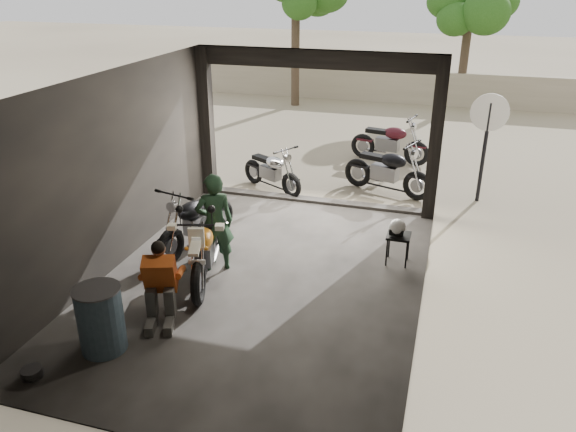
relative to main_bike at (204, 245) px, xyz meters
The scene contains 15 objects.
ground 1.10m from the main_bike, 11.72° to the left, with size 80.00×80.00×0.00m, color #7A6D56.
garage 1.33m from the main_bike, 39.37° to the left, with size 7.00×7.13×3.20m.
boundary_wall 14.21m from the main_bike, 86.40° to the left, with size 18.00×0.30×1.20m, color gray.
tree_right 14.95m from the main_bike, 75.41° to the left, with size 2.20×2.20×5.00m.
main_bike is the anchor object (origin of this frame).
left_bike 1.19m from the main_bike, 120.85° to the left, with size 0.74×1.80×1.22m, color black, non-canonical shape.
outside_bike_a 4.13m from the main_bike, 93.10° to the left, with size 0.65×1.59×1.08m, color black, non-canonical shape.
outside_bike_b 7.23m from the main_bike, 73.52° to the left, with size 0.75×1.82×1.23m, color #420F17, non-canonical shape.
outside_bike_c 5.20m from the main_bike, 64.04° to the left, with size 0.76×1.84×1.24m, color black, non-canonical shape.
rider 0.43m from the main_bike, 85.12° to the left, with size 0.61×0.40×1.69m, color black.
mechanic 1.29m from the main_bike, 94.18° to the right, with size 0.59×0.80×1.15m, color #DC5D1D, non-canonical shape.
stool 3.23m from the main_bike, 26.20° to the left, with size 0.39×0.39×0.54m.
helmet 3.19m from the main_bike, 26.67° to the left, with size 0.29×0.30×0.27m, color white.
oil_drum 2.14m from the main_bike, 104.27° to the right, with size 0.59×0.59×0.92m, color #425E70.
sign_post 6.46m from the main_bike, 48.38° to the left, with size 0.78×0.08×2.33m.
Camera 1 is at (2.63, -7.38, 4.60)m, focal length 35.00 mm.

